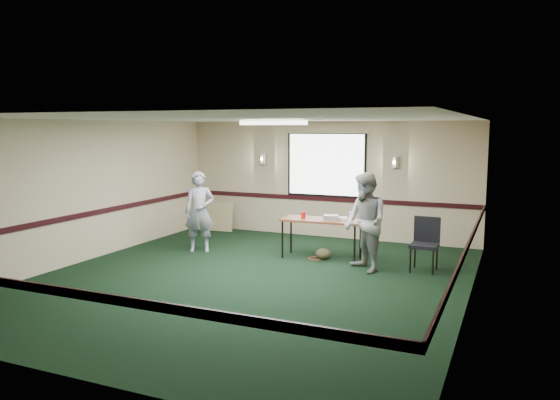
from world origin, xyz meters
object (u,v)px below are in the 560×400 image
at_px(projector, 331,218).
at_px(person_left, 200,212).
at_px(person_right, 365,222).
at_px(folding_table, 322,222).
at_px(conference_chair, 425,239).

relative_size(projector, person_left, 0.17).
bearing_deg(projector, person_right, -48.85).
xyz_separation_m(projector, person_right, (0.82, -0.56, 0.05)).
height_order(folding_table, person_right, person_right).
bearing_deg(person_right, conference_chair, 74.46).
bearing_deg(person_left, folding_table, -17.07).
bearing_deg(projector, folding_table, 158.28).
relative_size(folding_table, conference_chair, 1.67).
bearing_deg(person_right, person_left, -135.94).
height_order(conference_chair, person_right, person_right).
bearing_deg(person_left, person_right, -29.17).
distance_m(folding_table, projector, 0.23).
height_order(folding_table, conference_chair, conference_chair).
bearing_deg(person_right, folding_table, -162.87).
bearing_deg(person_left, conference_chair, -22.11).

